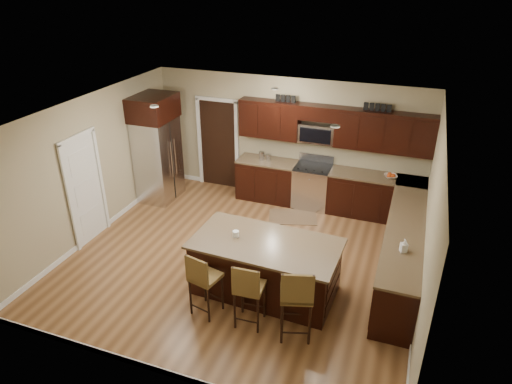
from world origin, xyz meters
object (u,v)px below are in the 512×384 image
at_px(range, 312,186).
at_px(island, 265,268).
at_px(stool_left, 203,278).
at_px(stool_mid, 248,288).
at_px(refrigerator, 157,148).
at_px(stool_right, 297,296).

relative_size(range, island, 0.47).
height_order(island, stool_left, stool_left).
height_order(stool_mid, refrigerator, refrigerator).
height_order(stool_mid, stool_right, stool_right).
bearing_deg(stool_mid, stool_left, 176.51).
xyz_separation_m(range, stool_left, (-0.67, -3.96, 0.19)).
bearing_deg(refrigerator, stool_left, -50.48).
bearing_deg(stool_left, range, 93.13).
height_order(range, stool_right, stool_right).
bearing_deg(island, stool_left, -126.81).
relative_size(range, stool_right, 0.94).
bearing_deg(stool_mid, refrigerator, 133.05).
bearing_deg(island, refrigerator, 147.00).
bearing_deg(island, stool_mid, -85.55).
bearing_deg(stool_mid, stool_right, -3.60).
xyz_separation_m(stool_left, stool_right, (1.42, -0.01, 0.07)).
xyz_separation_m(stool_left, stool_mid, (0.72, -0.00, 0.01)).
distance_m(stool_mid, refrigerator, 4.65).
distance_m(range, refrigerator, 3.47).
bearing_deg(stool_right, range, 83.89).
relative_size(stool_mid, stool_right, 0.91).
distance_m(stool_right, refrigerator, 5.17).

